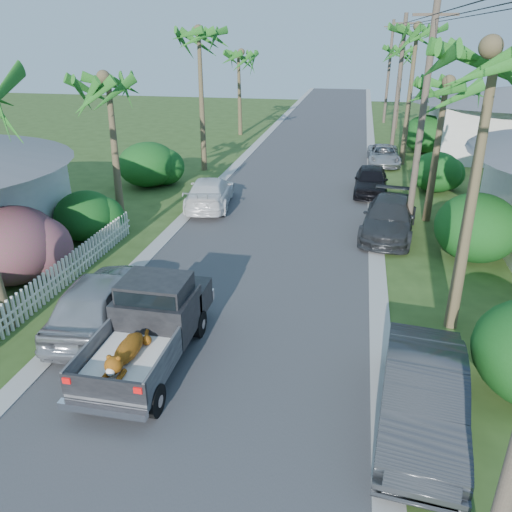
% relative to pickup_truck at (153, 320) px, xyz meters
% --- Properties ---
extents(ground, '(120.00, 120.00, 0.00)m').
position_rel_pickup_truck_xyz_m(ground, '(1.57, -2.86, -1.01)').
color(ground, '#2F481B').
rests_on(ground, ground).
extents(road, '(8.00, 100.00, 0.02)m').
position_rel_pickup_truck_xyz_m(road, '(1.57, 22.14, -1.00)').
color(road, '#38383A').
rests_on(road, ground).
extents(curb_left, '(0.60, 100.00, 0.06)m').
position_rel_pickup_truck_xyz_m(curb_left, '(-2.73, 22.14, -0.98)').
color(curb_left, '#A5A39E').
rests_on(curb_left, ground).
extents(curb_right, '(0.60, 100.00, 0.06)m').
position_rel_pickup_truck_xyz_m(curb_right, '(5.87, 22.14, -0.98)').
color(curb_right, '#A5A39E').
rests_on(curb_right, ground).
extents(pickup_truck, '(1.98, 5.12, 2.06)m').
position_rel_pickup_truck_xyz_m(pickup_truck, '(0.00, 0.00, 0.00)').
color(pickup_truck, black).
rests_on(pickup_truck, ground).
extents(parked_car_rn, '(2.11, 4.87, 1.56)m').
position_rel_pickup_truck_xyz_m(parked_car_rn, '(6.57, -1.46, -0.23)').
color(parked_car_rn, '#2F3134').
rests_on(parked_car_rn, ground).
extents(parked_car_rm, '(2.72, 5.31, 1.48)m').
position_rel_pickup_truck_xyz_m(parked_car_rm, '(6.37, 10.08, -0.27)').
color(parked_car_rm, '#2D2F32').
rests_on(parked_car_rm, ground).
extents(parked_car_rf, '(1.79, 4.24, 1.43)m').
position_rel_pickup_truck_xyz_m(parked_car_rf, '(5.68, 15.94, -0.29)').
color(parked_car_rf, black).
rests_on(parked_car_rf, ground).
extents(parked_car_rd, '(2.09, 4.36, 1.20)m').
position_rel_pickup_truck_xyz_m(parked_car_rd, '(6.57, 22.80, -0.41)').
color(parked_car_rd, '#9FA1A6').
rests_on(parked_car_rd, ground).
extents(parked_car_ln, '(2.42, 4.97, 1.63)m').
position_rel_pickup_truck_xyz_m(parked_car_ln, '(-2.03, 1.05, -0.19)').
color(parked_car_ln, '#A2A3A9').
rests_on(parked_car_ln, ground).
extents(parked_car_lf, '(2.67, 5.17, 1.43)m').
position_rel_pickup_truck_xyz_m(parked_car_lf, '(-2.03, 12.17, -0.29)').
color(parked_car_lf, white).
rests_on(parked_car_lf, ground).
extents(palm_l_b, '(4.40, 4.40, 7.40)m').
position_rel_pickup_truck_xyz_m(palm_l_b, '(-5.23, 9.14, 5.14)').
color(palm_l_b, brown).
rests_on(palm_l_b, ground).
extents(palm_l_c, '(4.40, 4.40, 9.20)m').
position_rel_pickup_truck_xyz_m(palm_l_c, '(-4.43, 19.14, 6.90)').
color(palm_l_c, brown).
rests_on(palm_l_c, ground).
extents(palm_l_d, '(4.40, 4.40, 7.70)m').
position_rel_pickup_truck_xyz_m(palm_l_d, '(-4.93, 31.14, 5.43)').
color(palm_l_d, brown).
rests_on(palm_l_d, ground).
extents(palm_r_a, '(4.40, 4.40, 8.70)m').
position_rel_pickup_truck_xyz_m(palm_r_a, '(7.87, 3.14, 6.41)').
color(palm_r_a, brown).
rests_on(palm_r_a, ground).
extents(palm_r_b, '(4.40, 4.40, 7.20)m').
position_rel_pickup_truck_xyz_m(palm_r_b, '(8.17, 12.14, 4.94)').
color(palm_r_b, brown).
rests_on(palm_r_b, ground).
extents(palm_r_c, '(4.40, 4.40, 9.40)m').
position_rel_pickup_truck_xyz_m(palm_r_c, '(7.77, 23.14, 7.10)').
color(palm_r_c, brown).
rests_on(palm_r_c, ground).
extents(palm_r_d, '(4.40, 4.40, 8.00)m').
position_rel_pickup_truck_xyz_m(palm_r_d, '(8.07, 37.14, 5.73)').
color(palm_r_d, brown).
rests_on(palm_r_d, ground).
extents(shrub_l_b, '(3.00, 3.30, 2.60)m').
position_rel_pickup_truck_xyz_m(shrub_l_b, '(-6.23, 3.14, 0.29)').
color(shrub_l_b, '#A71763').
rests_on(shrub_l_b, ground).
extents(shrub_l_c, '(2.40, 2.64, 2.00)m').
position_rel_pickup_truck_xyz_m(shrub_l_c, '(-5.83, 7.14, -0.01)').
color(shrub_l_c, '#144513').
rests_on(shrub_l_c, ground).
extents(shrub_l_d, '(3.20, 3.52, 2.40)m').
position_rel_pickup_truck_xyz_m(shrub_l_d, '(-6.43, 15.14, 0.19)').
color(shrub_l_d, '#144513').
rests_on(shrub_l_d, ground).
extents(shrub_r_b, '(3.00, 3.30, 2.50)m').
position_rel_pickup_truck_xyz_m(shrub_r_b, '(9.37, 8.14, 0.24)').
color(shrub_r_b, '#144513').
rests_on(shrub_r_b, ground).
extents(shrub_r_c, '(2.60, 2.86, 2.10)m').
position_rel_pickup_truck_xyz_m(shrub_r_c, '(9.07, 17.14, 0.04)').
color(shrub_r_c, '#144513').
rests_on(shrub_r_c, ground).
extents(shrub_r_d, '(3.20, 3.52, 2.60)m').
position_rel_pickup_truck_xyz_m(shrub_r_d, '(9.57, 27.14, 0.29)').
color(shrub_r_d, '#144513').
rests_on(shrub_r_d, ground).
extents(picket_fence, '(0.10, 11.00, 1.00)m').
position_rel_pickup_truck_xyz_m(picket_fence, '(-4.43, 2.64, -0.51)').
color(picket_fence, white).
rests_on(picket_fence, ground).
extents(house_right_far, '(9.00, 8.00, 4.60)m').
position_rel_pickup_truck_xyz_m(house_right_far, '(14.57, 27.14, 1.11)').
color(house_right_far, silver).
rests_on(house_right_far, ground).
extents(utility_pole_b, '(1.60, 0.26, 9.00)m').
position_rel_pickup_truck_xyz_m(utility_pole_b, '(7.17, 10.14, 3.59)').
color(utility_pole_b, brown).
rests_on(utility_pole_b, ground).
extents(utility_pole_c, '(1.60, 0.26, 9.00)m').
position_rel_pickup_truck_xyz_m(utility_pole_c, '(7.17, 25.14, 3.59)').
color(utility_pole_c, brown).
rests_on(utility_pole_c, ground).
extents(utility_pole_d, '(1.60, 0.26, 9.00)m').
position_rel_pickup_truck_xyz_m(utility_pole_d, '(7.17, 40.14, 3.59)').
color(utility_pole_d, brown).
rests_on(utility_pole_d, ground).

